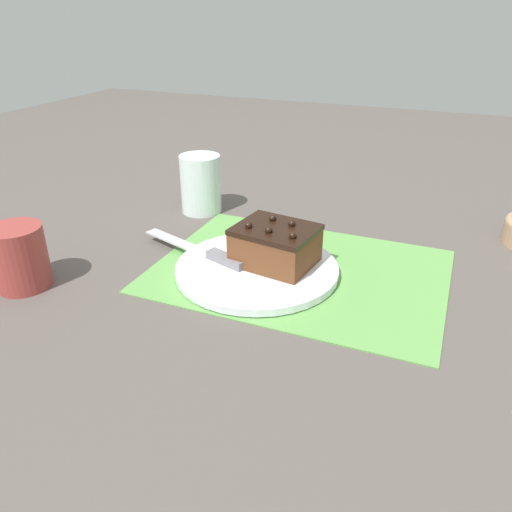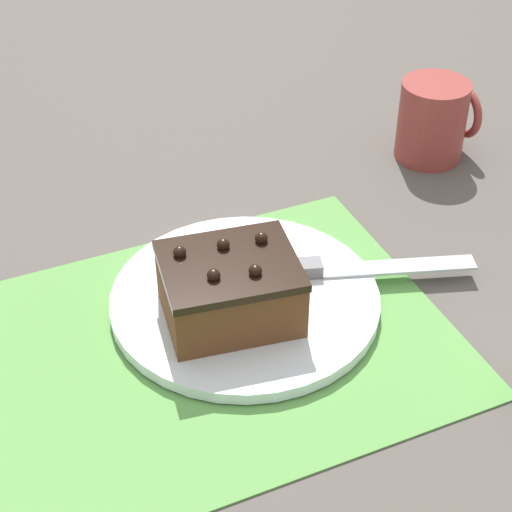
{
  "view_description": "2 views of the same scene",
  "coord_description": "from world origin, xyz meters",
  "px_view_note": "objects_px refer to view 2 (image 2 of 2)",
  "views": [
    {
      "loc": [
        -0.21,
        0.69,
        0.39
      ],
      "look_at": [
        0.06,
        0.04,
        0.04
      ],
      "focal_mm": 35.0,
      "sensor_mm": 36.0,
      "label": 1
    },
    {
      "loc": [
        -0.18,
        -0.54,
        0.55
      ],
      "look_at": [
        0.09,
        0.07,
        0.03
      ],
      "focal_mm": 60.0,
      "sensor_mm": 36.0,
      "label": 2
    }
  ],
  "objects_px": {
    "cake_plate": "(245,300)",
    "serving_knife": "(323,269)",
    "coffee_mug": "(434,120)",
    "chocolate_cake": "(230,288)"
  },
  "relations": [
    {
      "from": "serving_knife",
      "to": "coffee_mug",
      "type": "relative_size",
      "value": 2.3
    },
    {
      "from": "serving_knife",
      "to": "coffee_mug",
      "type": "bearing_deg",
      "value": 143.99
    },
    {
      "from": "serving_knife",
      "to": "coffee_mug",
      "type": "xyz_separation_m",
      "value": [
        0.24,
        0.17,
        0.03
      ]
    },
    {
      "from": "serving_knife",
      "to": "coffee_mug",
      "type": "distance_m",
      "value": 0.29
    },
    {
      "from": "chocolate_cake",
      "to": "serving_knife",
      "type": "bearing_deg",
      "value": 10.49
    },
    {
      "from": "cake_plate",
      "to": "coffee_mug",
      "type": "distance_m",
      "value": 0.36
    },
    {
      "from": "cake_plate",
      "to": "serving_knife",
      "type": "distance_m",
      "value": 0.09
    },
    {
      "from": "cake_plate",
      "to": "serving_knife",
      "type": "bearing_deg",
      "value": -0.04
    },
    {
      "from": "chocolate_cake",
      "to": "serving_knife",
      "type": "height_order",
      "value": "chocolate_cake"
    },
    {
      "from": "chocolate_cake",
      "to": "serving_knife",
      "type": "xyz_separation_m",
      "value": [
        0.11,
        0.02,
        -0.03
      ]
    }
  ]
}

